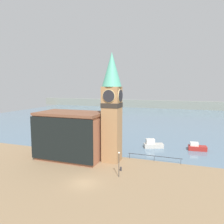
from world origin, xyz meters
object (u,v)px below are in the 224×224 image
boat_near (153,145)px  mooring_bollard_near (121,169)px  lamp_post (119,160)px  boat_far (197,147)px  clock_tower (112,105)px  pier_building (71,135)px

boat_near → mooring_bollard_near: 16.42m
boat_near → lamp_post: (-2.50, -18.65, 2.14)m
lamp_post → boat_far: bearing=58.2°
boat_near → mooring_bollard_near: bearing=-122.8°
clock_tower → boat_near: 17.02m
pier_building → mooring_bollard_near: 12.85m
boat_near → mooring_bollard_near: boat_near is taller
mooring_bollard_near → lamp_post: (0.45, -2.51, 2.52)m
boat_far → boat_near: bearing=-177.7°
boat_far → mooring_bollard_near: (-12.89, -17.54, -0.29)m
mooring_bollard_near → lamp_post: size_ratio=0.18×
pier_building → mooring_bollard_near: pier_building is taller
clock_tower → lamp_post: bearing=-61.5°
clock_tower → lamp_post: size_ratio=5.02×
boat_near → mooring_bollard_near: size_ratio=6.57×
mooring_bollard_near → clock_tower: bearing=127.1°
boat_near → boat_far: (9.94, 1.40, -0.09)m
boat_near → clock_tower: bearing=-139.8°
pier_building → boat_far: (24.59, 14.55, -4.11)m
pier_building → lamp_post: bearing=-24.4°
pier_building → boat_near: size_ratio=2.72×
pier_building → boat_far: bearing=30.6°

